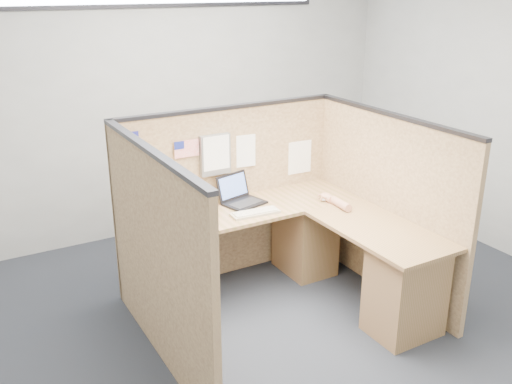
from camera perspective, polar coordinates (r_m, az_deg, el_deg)
floor at (r=4.55m, az=3.36°, el=-12.94°), size 5.00×5.00×0.00m
wall_back at (r=5.92m, az=-8.47°, el=9.43°), size 5.00×0.00×5.00m
cubicle_partitions at (r=4.51m, az=0.60°, el=-2.17°), size 2.06×1.83×1.53m
l_desk at (r=4.65m, az=3.44°, el=-6.59°), size 1.95×1.75×0.73m
laptop at (r=4.83m, az=-1.50°, el=-0.37°), size 0.37×0.38×0.23m
keyboard at (r=4.60m, az=-0.08°, el=-2.09°), size 0.41×0.17×0.03m
mouse at (r=4.91m, az=6.97°, el=-0.63°), size 0.11×0.08×0.04m
hand_forearm at (r=4.82m, az=7.99°, el=-0.93°), size 0.10×0.36×0.08m
blue_poster at (r=4.48m, az=-12.75°, el=4.31°), size 0.19×0.03×0.25m
american_flag at (r=4.64m, az=-7.24°, el=4.10°), size 0.22×0.01×0.38m
file_holder at (r=4.75m, az=-4.09°, el=3.76°), size 0.27×0.05×0.34m
paper_left at (r=4.90m, az=-1.27°, el=4.10°), size 0.22×0.03×0.28m
paper_right at (r=5.24m, az=4.40°, el=3.48°), size 0.24×0.02×0.30m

